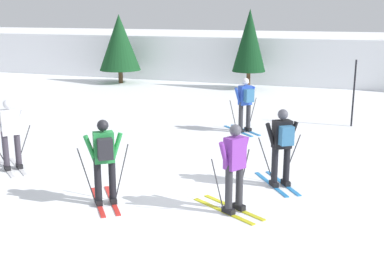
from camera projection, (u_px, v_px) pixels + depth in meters
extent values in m
plane|color=white|center=(163.00, 195.00, 10.01)|extent=(120.00, 120.00, 0.00)
cube|color=white|center=(295.00, 55.00, 28.40)|extent=(80.00, 9.33, 2.37)
cube|color=#237AC6|center=(238.00, 131.00, 15.28)|extent=(1.23, 1.16, 0.02)
cube|color=#237AC6|center=(245.00, 130.00, 15.41)|extent=(1.23, 1.16, 0.02)
cube|color=black|center=(240.00, 130.00, 15.14)|extent=(0.27, 0.27, 0.10)
cube|color=black|center=(248.00, 129.00, 15.27)|extent=(0.27, 0.27, 0.10)
cylinder|color=#2D2D33|center=(241.00, 115.00, 15.03)|extent=(0.14, 0.14, 0.85)
cylinder|color=#2D2D33|center=(248.00, 114.00, 15.15)|extent=(0.14, 0.14, 0.85)
cube|color=#284CB7|center=(245.00, 95.00, 14.94)|extent=(0.44, 0.44, 0.60)
cylinder|color=#284CB7|center=(238.00, 96.00, 14.85)|extent=(0.24, 0.25, 0.55)
cylinder|color=#284CB7|center=(251.00, 95.00, 15.07)|extent=(0.24, 0.25, 0.55)
sphere|color=silver|center=(245.00, 81.00, 14.84)|extent=(0.22, 0.22, 0.22)
cylinder|color=#38383D|center=(233.00, 116.00, 15.03)|extent=(0.23, 0.24, 1.05)
cylinder|color=#38383D|center=(252.00, 114.00, 15.34)|extent=(0.23, 0.24, 1.05)
cube|color=teal|center=(249.00, 96.00, 14.76)|extent=(0.32, 0.33, 0.40)
cube|color=silver|center=(6.00, 168.00, 11.66)|extent=(1.30, 1.07, 0.02)
cube|color=silver|center=(18.00, 166.00, 11.80)|extent=(1.30, 1.07, 0.02)
cube|color=black|center=(7.00, 168.00, 11.52)|extent=(0.28, 0.26, 0.10)
cube|color=black|center=(19.00, 166.00, 11.66)|extent=(0.28, 0.26, 0.10)
cylinder|color=#38333D|center=(5.00, 149.00, 11.41)|extent=(0.14, 0.14, 0.85)
cylinder|color=#38333D|center=(18.00, 147.00, 11.55)|extent=(0.14, 0.14, 0.85)
cube|color=white|center=(9.00, 122.00, 11.33)|extent=(0.43, 0.45, 0.60)
cylinder|color=white|center=(20.00, 121.00, 11.48)|extent=(0.23, 0.26, 0.55)
sphere|color=silver|center=(8.00, 104.00, 11.23)|extent=(0.22, 0.22, 0.22)
cylinder|color=#38383D|center=(23.00, 146.00, 11.72)|extent=(0.28, 0.34, 1.02)
cube|color=gold|center=(223.00, 211.00, 9.18)|extent=(1.42, 0.89, 0.02)
cube|color=gold|center=(233.00, 207.00, 9.35)|extent=(1.42, 0.89, 0.02)
cube|color=black|center=(228.00, 210.00, 9.05)|extent=(0.28, 0.24, 0.10)
cube|color=black|center=(239.00, 207.00, 9.23)|extent=(0.28, 0.24, 0.10)
cylinder|color=#2D2D33|center=(229.00, 187.00, 8.94)|extent=(0.14, 0.14, 0.85)
cylinder|color=#2D2D33|center=(239.00, 183.00, 9.12)|extent=(0.14, 0.14, 0.85)
cube|color=purple|center=(235.00, 153.00, 8.88)|extent=(0.40, 0.45, 0.60)
cylinder|color=purple|center=(224.00, 156.00, 8.74)|extent=(0.21, 0.27, 0.55)
cylinder|color=purple|center=(244.00, 151.00, 9.05)|extent=(0.21, 0.27, 0.55)
sphere|color=#4C4C56|center=(235.00, 130.00, 8.78)|extent=(0.22, 0.22, 0.22)
cylinder|color=#38383D|center=(218.00, 187.00, 8.89)|extent=(0.20, 0.32, 1.13)
cylinder|color=#38383D|center=(242.00, 179.00, 9.30)|extent=(0.20, 0.32, 1.13)
cube|color=red|center=(98.00, 202.00, 9.62)|extent=(1.04, 1.33, 0.02)
cube|color=red|center=(112.00, 200.00, 9.71)|extent=(1.04, 1.33, 0.02)
cube|color=black|center=(99.00, 202.00, 9.47)|extent=(0.25, 0.28, 0.10)
cube|color=black|center=(113.00, 200.00, 9.55)|extent=(0.25, 0.28, 0.10)
cylinder|color=black|center=(98.00, 179.00, 9.36)|extent=(0.14, 0.14, 0.85)
cylinder|color=black|center=(112.00, 177.00, 9.44)|extent=(0.14, 0.14, 0.85)
cube|color=#23843D|center=(104.00, 147.00, 9.25)|extent=(0.45, 0.42, 0.60)
cylinder|color=#23843D|center=(90.00, 149.00, 9.20)|extent=(0.26, 0.23, 0.55)
cylinder|color=#23843D|center=(117.00, 146.00, 9.35)|extent=(0.26, 0.23, 0.55)
sphere|color=black|center=(103.00, 125.00, 9.15)|extent=(0.22, 0.22, 0.22)
cylinder|color=#38383D|center=(87.00, 176.00, 9.38)|extent=(0.27, 0.21, 1.17)
cylinder|color=#38383D|center=(122.00, 173.00, 9.59)|extent=(0.27, 0.21, 1.17)
cube|color=#232328|center=(105.00, 149.00, 9.05)|extent=(0.33, 0.31, 0.40)
cube|color=#237AC6|center=(271.00, 184.00, 10.60)|extent=(0.99, 1.37, 0.02)
cube|color=#237AC6|center=(282.00, 183.00, 10.67)|extent=(0.99, 1.37, 0.02)
cube|color=black|center=(274.00, 184.00, 10.45)|extent=(0.25, 0.28, 0.10)
cube|color=black|center=(286.00, 183.00, 10.52)|extent=(0.25, 0.28, 0.10)
cylinder|color=black|center=(275.00, 163.00, 10.33)|extent=(0.14, 0.14, 0.85)
cylinder|color=black|center=(287.00, 162.00, 10.41)|extent=(0.14, 0.14, 0.85)
cube|color=black|center=(282.00, 134.00, 10.22)|extent=(0.45, 0.41, 0.60)
cylinder|color=black|center=(271.00, 135.00, 10.18)|extent=(0.26, 0.22, 0.55)
cylinder|color=black|center=(292.00, 134.00, 10.31)|extent=(0.26, 0.22, 0.55)
sphere|color=#4C4C56|center=(283.00, 114.00, 10.12)|extent=(0.22, 0.22, 0.22)
cylinder|color=#38383D|center=(266.00, 162.00, 10.39)|extent=(0.36, 0.26, 1.11)
cylinder|color=#38383D|center=(291.00, 160.00, 10.54)|extent=(0.36, 0.26, 1.11)
cube|color=teal|center=(286.00, 136.00, 10.02)|extent=(0.33, 0.31, 0.40)
cylinder|color=black|center=(354.00, 93.00, 15.71)|extent=(0.06, 0.06, 2.19)
cylinder|color=#513823|center=(248.00, 80.00, 23.45)|extent=(0.19, 0.19, 0.86)
cone|color=#0F3819|center=(249.00, 40.00, 23.00)|extent=(1.60, 1.60, 2.96)
cylinder|color=#513823|center=(121.00, 76.00, 25.43)|extent=(0.24, 0.24, 0.69)
cone|color=#14421E|center=(119.00, 42.00, 25.01)|extent=(2.15, 2.15, 2.87)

